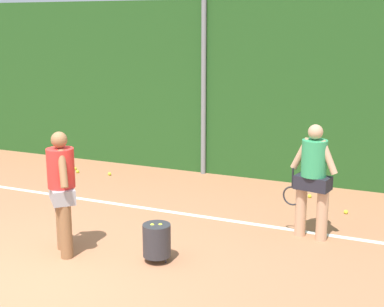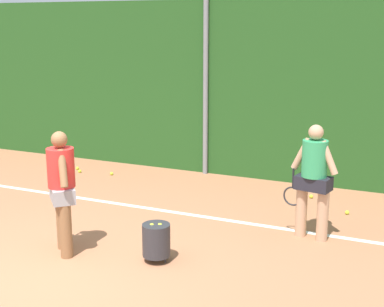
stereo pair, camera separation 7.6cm
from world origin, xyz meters
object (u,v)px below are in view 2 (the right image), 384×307
object	(u,v)px
tennis_ball_1	(80,171)
player_midcourt	(313,176)
ball_hopper	(156,240)
tennis_ball_2	(347,212)
player_foreground_near	(62,186)
tennis_ball_10	(311,196)
tennis_ball_6	(112,174)
tennis_ball_0	(77,168)

from	to	relation	value
tennis_ball_1	player_midcourt	bearing A→B (deg)	-17.31
ball_hopper	tennis_ball_2	size ratio (longest dim) A/B	7.78
player_foreground_near	ball_hopper	xyz separation A→B (m)	(1.25, 0.25, -0.63)
player_midcourt	tennis_ball_10	world-z (taller)	player_midcourt
ball_hopper	tennis_ball_6	distance (m)	4.30
player_midcourt	tennis_ball_10	distance (m)	2.07
player_foreground_near	tennis_ball_2	distance (m)	4.53
tennis_ball_1	tennis_ball_6	bearing A→B (deg)	8.51
tennis_ball_0	tennis_ball_10	size ratio (longest dim) A/B	1.00
ball_hopper	player_midcourt	bearing A→B (deg)	44.46
tennis_ball_2	tennis_ball_6	world-z (taller)	same
tennis_ball_0	player_foreground_near	bearing A→B (deg)	-56.48
tennis_ball_0	tennis_ball_2	xyz separation A→B (m)	(5.59, -0.53, 0.00)
player_midcourt	tennis_ball_0	xyz separation A→B (m)	(-5.27, 1.76, -0.88)
tennis_ball_2	player_foreground_near	bearing A→B (deg)	-136.12
tennis_ball_6	tennis_ball_10	world-z (taller)	same
ball_hopper	tennis_ball_0	world-z (taller)	ball_hopper
player_midcourt	tennis_ball_1	bearing A→B (deg)	-6.60
ball_hopper	tennis_ball_2	bearing A→B (deg)	55.39
player_foreground_near	tennis_ball_2	xyz separation A→B (m)	(3.20, 3.08, -0.89)
tennis_ball_0	tennis_ball_6	xyz separation A→B (m)	(0.88, -0.07, 0.00)
tennis_ball_2	tennis_ball_6	xyz separation A→B (m)	(-4.71, 0.46, 0.00)
tennis_ball_0	tennis_ball_10	bearing A→B (deg)	0.87
player_foreground_near	tennis_ball_2	size ratio (longest dim) A/B	24.93
tennis_ball_10	tennis_ball_2	bearing A→B (deg)	-40.46
tennis_ball_0	tennis_ball_1	xyz separation A→B (m)	(0.18, -0.17, 0.00)
player_midcourt	ball_hopper	world-z (taller)	player_midcourt
player_foreground_near	tennis_ball_0	xyz separation A→B (m)	(-2.39, 3.61, -0.89)
player_midcourt	ball_hopper	xyz separation A→B (m)	(-1.63, -1.60, -0.63)
ball_hopper	tennis_ball_0	size ratio (longest dim) A/B	7.78
tennis_ball_1	tennis_ball_10	xyz separation A→B (m)	(4.70, 0.25, 0.00)
tennis_ball_6	tennis_ball_10	distance (m)	4.00
tennis_ball_0	tennis_ball_1	distance (m)	0.25
player_foreground_near	tennis_ball_1	size ratio (longest dim) A/B	24.93
tennis_ball_6	ball_hopper	bearing A→B (deg)	-50.06
tennis_ball_0	tennis_ball_6	world-z (taller)	same
ball_hopper	tennis_ball_6	xyz separation A→B (m)	(-2.76, 3.29, -0.26)
player_midcourt	tennis_ball_2	size ratio (longest dim) A/B	24.84
tennis_ball_6	tennis_ball_2	bearing A→B (deg)	-5.60
tennis_ball_0	tennis_ball_2	size ratio (longest dim) A/B	1.00
ball_hopper	tennis_ball_1	xyz separation A→B (m)	(-3.45, 3.19, -0.26)
tennis_ball_0	tennis_ball_2	bearing A→B (deg)	-5.42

